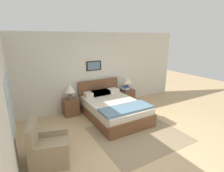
# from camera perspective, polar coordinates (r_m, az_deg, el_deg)

# --- Properties ---
(ground_plane) EXTENTS (16.00, 16.00, 0.00)m
(ground_plane) POSITION_cam_1_polar(r_m,az_deg,el_deg) (4.22, 10.39, -19.96)
(ground_plane) COLOR tan
(wall_back) EXTENTS (7.30, 0.09, 2.60)m
(wall_back) POSITION_cam_1_polar(r_m,az_deg,el_deg) (6.07, -7.00, 4.75)
(wall_back) COLOR beige
(wall_back) RESTS_ON ground_plane
(wall_left) EXTENTS (0.08, 5.30, 2.60)m
(wall_left) POSITION_cam_1_polar(r_m,az_deg,el_deg) (4.18, -31.09, -2.48)
(wall_left) COLOR beige
(wall_left) RESTS_ON ground_plane
(area_rug_main) EXTENTS (2.18, 1.96, 0.01)m
(area_rug_main) POSITION_cam_1_polar(r_m,az_deg,el_deg) (4.77, 8.50, -15.22)
(area_rug_main) COLOR #897556
(area_rug_main) RESTS_ON ground_plane
(bed) EXTENTS (1.50, 2.17, 1.00)m
(bed) POSITION_cam_1_polar(r_m,az_deg,el_deg) (5.49, 0.36, -7.30)
(bed) COLOR brown
(bed) RESTS_ON ground_plane
(armchair) EXTENTS (0.88, 0.88, 0.89)m
(armchair) POSITION_cam_1_polar(r_m,az_deg,el_deg) (3.92, -20.24, -18.65)
(armchair) COLOR #998466
(armchair) RESTS_ON ground_plane
(nightstand_near_window) EXTENTS (0.46, 0.46, 0.53)m
(nightstand_near_window) POSITION_cam_1_polar(r_m,az_deg,el_deg) (5.82, -13.32, -6.70)
(nightstand_near_window) COLOR brown
(nightstand_near_window) RESTS_ON ground_plane
(nightstand_by_door) EXTENTS (0.46, 0.46, 0.53)m
(nightstand_by_door) POSITION_cam_1_polar(r_m,az_deg,el_deg) (6.71, 4.93, -3.29)
(nightstand_by_door) COLOR brown
(nightstand_by_door) RESTS_ON ground_plane
(table_lamp_near_window) EXTENTS (0.34, 0.34, 0.47)m
(table_lamp_near_window) POSITION_cam_1_polar(r_m,az_deg,el_deg) (5.64, -13.58, -0.98)
(table_lamp_near_window) COLOR slate
(table_lamp_near_window) RESTS_ON nightstand_near_window
(table_lamp_by_door) EXTENTS (0.34, 0.34, 0.47)m
(table_lamp_by_door) POSITION_cam_1_polar(r_m,az_deg,el_deg) (6.56, 5.12, 1.73)
(table_lamp_by_door) COLOR slate
(table_lamp_by_door) RESTS_ON nightstand_by_door
(book_thick_bottom) EXTENTS (0.23, 0.27, 0.04)m
(book_thick_bottom) POSITION_cam_1_polar(r_m,az_deg,el_deg) (6.53, 4.46, -1.19)
(book_thick_bottom) COLOR #335693
(book_thick_bottom) RESTS_ON nightstand_by_door
(book_hardcover_middle) EXTENTS (0.25, 0.26, 0.04)m
(book_hardcover_middle) POSITION_cam_1_polar(r_m,az_deg,el_deg) (6.52, 4.47, -0.86)
(book_hardcover_middle) COLOR silver
(book_hardcover_middle) RESTS_ON book_thick_bottom
(book_novel_upper) EXTENTS (0.21, 0.30, 0.03)m
(book_novel_upper) POSITION_cam_1_polar(r_m,az_deg,el_deg) (6.51, 4.48, -0.58)
(book_novel_upper) COLOR silver
(book_novel_upper) RESTS_ON book_hardcover_middle
(book_slim_near_top) EXTENTS (0.21, 0.29, 0.03)m
(book_slim_near_top) POSITION_cam_1_polar(r_m,az_deg,el_deg) (6.50, 4.48, -0.35)
(book_slim_near_top) COLOR #335693
(book_slim_near_top) RESTS_ON book_novel_upper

